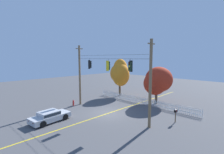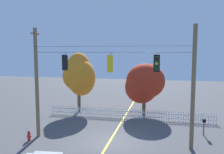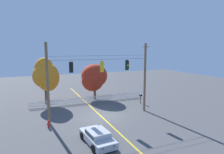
{
  "view_description": "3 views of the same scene",
  "coord_description": "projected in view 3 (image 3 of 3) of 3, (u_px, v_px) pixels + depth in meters",
  "views": [
    {
      "loc": [
        13.94,
        -13.47,
        6.67
      ],
      "look_at": [
        0.57,
        0.13,
        4.48
      ],
      "focal_mm": 26.51,
      "sensor_mm": 36.0,
      "label": 1
    },
    {
      "loc": [
        3.79,
        -16.23,
        6.61
      ],
      "look_at": [
        0.21,
        -0.03,
        4.84
      ],
      "focal_mm": 37.59,
      "sensor_mm": 36.0,
      "label": 2
    },
    {
      "loc": [
        -7.4,
        -20.82,
        7.76
      ],
      "look_at": [
        1.25,
        -0.23,
        4.57
      ],
      "focal_mm": 31.85,
      "sensor_mm": 36.0,
      "label": 3
    }
  ],
  "objects": [
    {
      "name": "fire_hydrant",
      "position": [
        49.0,
        124.0,
        19.64
      ],
      "size": [
        0.38,
        0.22,
        0.79
      ],
      "color": "red",
      "rests_on": "ground"
    },
    {
      "name": "traffic_signal_southbound_primary",
      "position": [
        102.0,
        67.0,
        22.14
      ],
      "size": [
        0.43,
        0.38,
        1.42
      ],
      "color": "black"
    },
    {
      "name": "parked_car",
      "position": [
        97.0,
        136.0,
        16.33
      ],
      "size": [
        2.21,
        4.25,
        1.15
      ],
      "color": "#B7BABF",
      "rests_on": "ground"
    },
    {
      "name": "ground",
      "position": [
        101.0,
        116.0,
        22.93
      ],
      "size": [
        80.0,
        80.0,
        0.0
      ],
      "primitive_type": "plane",
      "color": "#4C4C4F"
    },
    {
      "name": "traffic_signal_eastbound_side",
      "position": [
        71.0,
        67.0,
        20.82
      ],
      "size": [
        0.43,
        0.38,
        1.33
      ],
      "color": "black"
    },
    {
      "name": "lane_centerline_stripe",
      "position": [
        101.0,
        116.0,
        22.93
      ],
      "size": [
        0.16,
        36.0,
        0.01
      ],
      "primitive_type": "cube",
      "color": "gold",
      "rests_on": "ground"
    },
    {
      "name": "roadside_mailbox",
      "position": [
        141.0,
        96.0,
        28.2
      ],
      "size": [
        0.25,
        0.44,
        1.39
      ],
      "color": "brown",
      "rests_on": "ground"
    },
    {
      "name": "autumn_maple_near_fence",
      "position": [
        46.0,
        75.0,
        27.68
      ],
      "size": [
        3.62,
        2.97,
        6.54
      ],
      "color": "brown",
      "rests_on": "ground"
    },
    {
      "name": "traffic_signal_northbound_primary",
      "position": [
        127.0,
        65.0,
        23.39
      ],
      "size": [
        0.43,
        0.38,
        1.35
      ],
      "color": "black"
    },
    {
      "name": "autumn_maple_mid",
      "position": [
        94.0,
        78.0,
        30.8
      ],
      "size": [
        4.15,
        3.64,
        5.41
      ],
      "color": "brown",
      "rests_on": "ground"
    },
    {
      "name": "white_picket_fence",
      "position": [
        90.0,
        99.0,
        28.82
      ],
      "size": [
        16.41,
        0.06,
        0.99
      ],
      "color": "white",
      "rests_on": "ground"
    },
    {
      "name": "signal_support_span",
      "position": [
        101.0,
        80.0,
        22.33
      ],
      "size": [
        11.78,
        1.1,
        8.43
      ],
      "color": "brown",
      "rests_on": "ground"
    }
  ]
}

